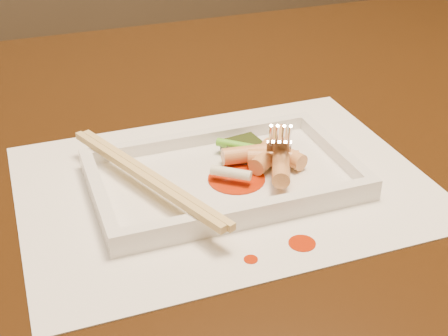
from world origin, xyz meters
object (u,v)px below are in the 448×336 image
object	(u,v)px
chopstick_a	(142,177)
fork	(284,91)
table	(156,236)
placemat	(224,184)
plate_base	(224,180)

from	to	relation	value
chopstick_a	fork	xyz separation A→B (m)	(0.15, 0.02, 0.06)
table	placemat	xyz separation A→B (m)	(0.06, -0.07, 0.10)
placemat	chopstick_a	size ratio (longest dim) A/B	1.75
plate_base	chopstick_a	xyz separation A→B (m)	(-0.08, 0.00, 0.02)
table	chopstick_a	distance (m)	0.15
placemat	fork	distance (m)	0.11
plate_base	fork	world-z (taller)	fork
plate_base	chopstick_a	distance (m)	0.08
placemat	fork	xyz separation A→B (m)	(0.07, 0.02, 0.08)
placemat	chopstick_a	distance (m)	0.09
placemat	plate_base	distance (m)	0.00
placemat	plate_base	world-z (taller)	plate_base
fork	placemat	bearing A→B (deg)	-165.58
table	plate_base	size ratio (longest dim) A/B	5.38
table	fork	distance (m)	0.23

